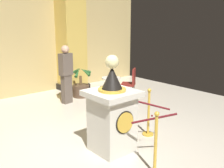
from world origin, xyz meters
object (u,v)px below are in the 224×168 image
at_px(stanchion_far, 148,119).
at_px(bystander_guest, 66,73).
at_px(stanchion_near, 155,153).
at_px(cafe_table, 111,86).
at_px(cafe_chair_red, 131,81).
at_px(pedestal_clock, 112,115).
at_px(potted_palm_right, 81,88).

height_order(stanchion_far, bystander_guest, bystander_guest).
relative_size(stanchion_far, bystander_guest, 0.60).
height_order(stanchion_near, cafe_table, stanchion_near).
relative_size(stanchion_near, bystander_guest, 0.62).
bearing_deg(stanchion_far, cafe_table, 67.81).
bearing_deg(bystander_guest, cafe_chair_red, -30.29).
distance_m(stanchion_near, cafe_chair_red, 4.09).
bearing_deg(stanchion_far, stanchion_near, -134.14).
relative_size(pedestal_clock, cafe_chair_red, 1.87).
xyz_separation_m(pedestal_clock, cafe_table, (1.97, 2.34, -0.23)).
height_order(cafe_table, cafe_chair_red, cafe_chair_red).
bearing_deg(stanchion_near, bystander_guest, 77.48).
xyz_separation_m(stanchion_near, potted_palm_right, (1.61, 4.43, -0.08)).
xyz_separation_m(stanchion_near, cafe_chair_red, (2.57, 3.17, 0.21)).
bearing_deg(cafe_chair_red, pedestal_clock, -140.36).
distance_m(pedestal_clock, stanchion_near, 1.09).
relative_size(stanchion_near, cafe_table, 1.41).
distance_m(stanchion_far, potted_palm_right, 3.41).
xyz_separation_m(potted_palm_right, bystander_guest, (-0.69, -0.29, 0.61)).
distance_m(stanchion_near, potted_palm_right, 4.71).
xyz_separation_m(stanchion_near, stanchion_far, (1.04, 1.07, -0.01)).
bearing_deg(pedestal_clock, stanchion_near, -90.21).
height_order(pedestal_clock, cafe_table, pedestal_clock).
distance_m(stanchion_far, cafe_table, 2.50).
height_order(potted_palm_right, cafe_chair_red, potted_palm_right).
distance_m(pedestal_clock, stanchion_far, 1.09).
distance_m(bystander_guest, cafe_chair_red, 1.95).
bearing_deg(cafe_table, bystander_guest, 144.48).
xyz_separation_m(potted_palm_right, cafe_chair_red, (0.96, -1.26, 0.28)).
xyz_separation_m(pedestal_clock, bystander_guest, (0.91, 3.10, 0.19)).
height_order(bystander_guest, cafe_chair_red, bystander_guest).
relative_size(pedestal_clock, cafe_table, 2.43).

